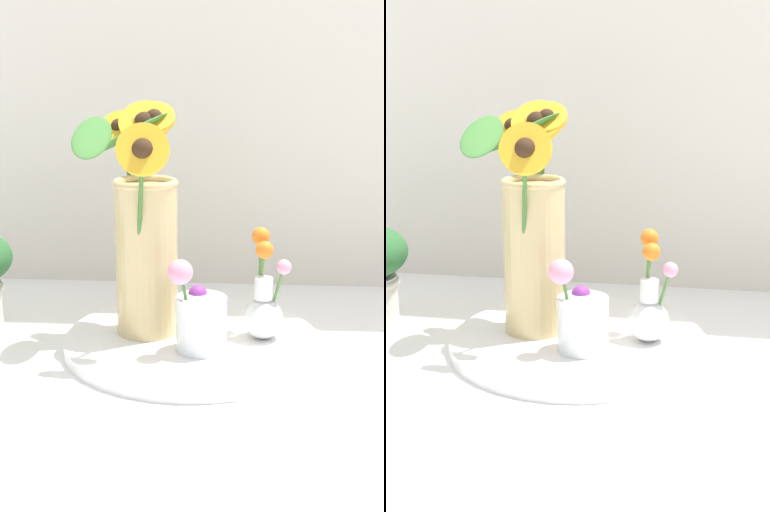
# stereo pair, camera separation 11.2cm
# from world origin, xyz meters

# --- Properties ---
(ground_plane) EXTENTS (6.00, 6.00, 0.00)m
(ground_plane) POSITION_xyz_m (0.00, 0.00, 0.00)
(ground_plane) COLOR white
(serving_tray) EXTENTS (0.42, 0.42, 0.02)m
(serving_tray) POSITION_xyz_m (-0.02, 0.07, 0.01)
(serving_tray) COLOR white
(serving_tray) RESTS_ON ground_plane
(mason_jar_sunflowers) EXTENTS (0.17, 0.21, 0.37)m
(mason_jar_sunflowers) POSITION_xyz_m (-0.10, 0.09, 0.18)
(mason_jar_sunflowers) COLOR #D1B77A
(mason_jar_sunflowers) RESTS_ON serving_tray
(vase_small_center) EXTENTS (0.09, 0.08, 0.15)m
(vase_small_center) POSITION_xyz_m (-0.00, 0.01, 0.07)
(vase_small_center) COLOR white
(vase_small_center) RESTS_ON serving_tray
(vase_bulb_right) EXTENTS (0.08, 0.09, 0.17)m
(vase_bulb_right) POSITION_xyz_m (0.10, 0.07, 0.08)
(vase_bulb_right) COLOR white
(vase_bulb_right) RESTS_ON serving_tray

